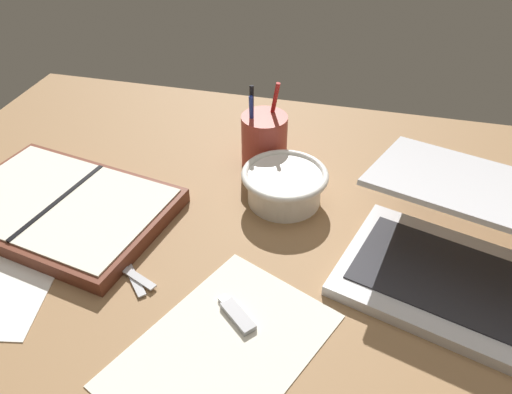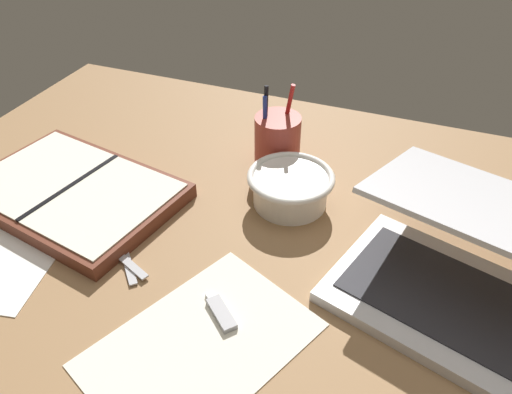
% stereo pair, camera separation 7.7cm
% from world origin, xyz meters
% --- Properties ---
extents(desk_top, '(1.40, 1.00, 0.02)m').
position_xyz_m(desk_top, '(0.00, 0.00, 0.01)').
color(desk_top, '#936D47').
rests_on(desk_top, ground).
extents(laptop, '(0.38, 0.38, 0.15)m').
position_xyz_m(laptop, '(0.28, 0.01, 0.07)').
color(laptop, silver).
rests_on(laptop, desk_top).
extents(bowl, '(0.15, 0.15, 0.06)m').
position_xyz_m(bowl, '(0.00, 0.12, 0.05)').
color(bowl, silver).
rests_on(bowl, desk_top).
extents(pen_cup, '(0.09, 0.09, 0.16)m').
position_xyz_m(pen_cup, '(-0.06, 0.23, 0.07)').
color(pen_cup, '#9E382D').
rests_on(pen_cup, desk_top).
extents(planner, '(0.40, 0.30, 0.03)m').
position_xyz_m(planner, '(-0.36, -0.01, 0.03)').
color(planner, brown).
rests_on(planner, desk_top).
extents(scissors, '(0.12, 0.10, 0.01)m').
position_xyz_m(scissors, '(-0.22, -0.09, 0.02)').
color(scissors, '#B7B7BC').
rests_on(scissors, desk_top).
extents(paper_sheet_front, '(0.29, 0.34, 0.00)m').
position_xyz_m(paper_sheet_front, '(-0.01, -0.20, 0.02)').
color(paper_sheet_front, silver).
rests_on(paper_sheet_front, desk_top).
extents(usb_drive, '(0.07, 0.06, 0.01)m').
position_xyz_m(usb_drive, '(-0.01, -0.15, 0.02)').
color(usb_drive, '#99999E').
rests_on(usb_drive, desk_top).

